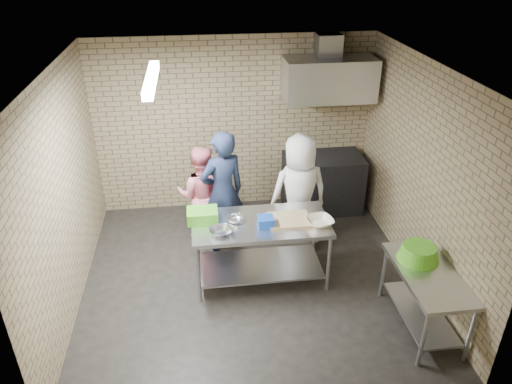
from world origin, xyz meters
TOP-DOWN VIEW (x-y plane):
  - floor at (0.00, 0.00)m, footprint 4.20×4.20m
  - ceiling at (0.00, 0.00)m, footprint 4.20×4.20m
  - back_wall at (0.00, 2.00)m, footprint 4.20×0.06m
  - front_wall at (0.00, -2.00)m, footprint 4.20×0.06m
  - left_wall at (-2.10, 0.00)m, footprint 0.06×4.00m
  - right_wall at (2.10, 0.00)m, footprint 0.06×4.00m
  - prep_table at (0.13, 0.00)m, footprint 1.68×0.84m
  - side_counter at (1.80, -1.10)m, footprint 0.60×1.20m
  - stove at (1.35, 1.65)m, footprint 1.20×0.70m
  - range_hood at (1.35, 1.70)m, footprint 1.30×0.60m
  - hood_duct at (1.35, 1.85)m, footprint 0.35×0.30m
  - wall_shelf at (1.65, 1.89)m, footprint 0.80×0.20m
  - fluorescent_fixture at (-1.00, 0.00)m, footprint 0.10×1.25m
  - green_crate at (-0.57, 0.12)m, footprint 0.37×0.28m
  - blue_tub at (0.18, -0.10)m, footprint 0.19×0.19m
  - cutting_board at (0.48, -0.02)m, footprint 0.51×0.39m
  - mixing_bowl_a at (-0.37, -0.20)m, footprint 0.31×0.31m
  - mixing_bowl_b at (-0.17, 0.05)m, footprint 0.24×0.24m
  - ceramic_bowl at (0.83, -0.15)m, footprint 0.38×0.38m
  - green_basin at (1.78, -0.85)m, footprint 0.46×0.46m
  - bottle_red at (1.40, 1.89)m, footprint 0.07×0.07m
  - bottle_green at (1.80, 1.89)m, footprint 0.06×0.06m
  - man_navy at (-0.28, 0.75)m, footprint 0.75×0.63m
  - woman_pink at (-0.57, 1.03)m, footprint 0.77×0.64m
  - woman_white at (0.75, 0.69)m, footprint 0.87×0.62m

SIDE VIEW (x-z plane):
  - floor at x=0.00m, z-range 0.00..0.00m
  - side_counter at x=1.80m, z-range 0.00..0.75m
  - prep_table at x=0.13m, z-range 0.00..0.84m
  - stove at x=1.35m, z-range 0.00..0.90m
  - woman_pink at x=-0.57m, z-range 0.00..1.43m
  - woman_white at x=0.75m, z-range 0.00..1.66m
  - green_basin at x=1.78m, z-range 0.75..0.92m
  - cutting_board at x=0.48m, z-range 0.84..0.87m
  - mixing_bowl_b at x=-0.17m, z-range 0.84..0.90m
  - mixing_bowl_a at x=-0.37m, z-range 0.84..0.90m
  - man_navy at x=-0.28m, z-range 0.00..1.75m
  - ceramic_bowl at x=0.83m, z-range 0.84..0.92m
  - blue_tub at x=0.18m, z-range 0.84..0.96m
  - green_crate at x=-0.57m, z-range 0.84..0.99m
  - back_wall at x=0.00m, z-range 0.00..2.70m
  - front_wall at x=0.00m, z-range 0.00..2.70m
  - left_wall at x=-2.10m, z-range 0.00..2.70m
  - right_wall at x=2.10m, z-range 0.00..2.70m
  - wall_shelf at x=1.65m, z-range 1.90..1.94m
  - bottle_green at x=1.80m, z-range 1.94..2.09m
  - bottle_red at x=1.40m, z-range 1.94..2.12m
  - range_hood at x=1.35m, z-range 1.80..2.40m
  - hood_duct at x=1.35m, z-range 2.40..2.70m
  - fluorescent_fixture at x=-1.00m, z-range 2.60..2.68m
  - ceiling at x=0.00m, z-range 2.70..2.70m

